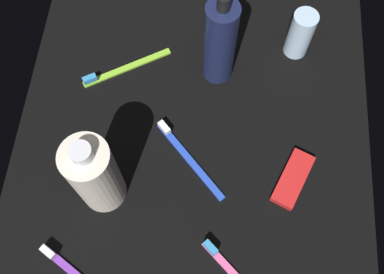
# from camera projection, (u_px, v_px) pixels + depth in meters

# --- Properties ---
(ground_plane) EXTENTS (0.84, 0.64, 0.01)m
(ground_plane) POSITION_uv_depth(u_px,v_px,m) (192.00, 145.00, 0.82)
(ground_plane) COLOR black
(lotion_bottle) EXTENTS (0.06, 0.06, 0.21)m
(lotion_bottle) POSITION_uv_depth(u_px,v_px,m) (220.00, 42.00, 0.79)
(lotion_bottle) COLOR #171E41
(lotion_bottle) RESTS_ON ground_plane
(bodywash_bottle) EXTENTS (0.07, 0.07, 0.20)m
(bodywash_bottle) POSITION_uv_depth(u_px,v_px,m) (95.00, 175.00, 0.70)
(bodywash_bottle) COLOR silver
(bodywash_bottle) RESTS_ON ground_plane
(deodorant_stick) EXTENTS (0.05, 0.05, 0.10)m
(deodorant_stick) POSITION_uv_depth(u_px,v_px,m) (300.00, 34.00, 0.85)
(deodorant_stick) COLOR silver
(deodorant_stick) RESTS_ON ground_plane
(toothbrush_blue) EXTENTS (0.14, 0.13, 0.02)m
(toothbrush_blue) POSITION_uv_depth(u_px,v_px,m) (186.00, 155.00, 0.80)
(toothbrush_blue) COLOR blue
(toothbrush_blue) RESTS_ON ground_plane
(toothbrush_lime) EXTENTS (0.10, 0.16, 0.02)m
(toothbrush_lime) POSITION_uv_depth(u_px,v_px,m) (122.00, 69.00, 0.87)
(toothbrush_lime) COLOR #8CD133
(toothbrush_lime) RESTS_ON ground_plane
(snack_bar_red) EXTENTS (0.11, 0.08, 0.01)m
(snack_bar_red) POSITION_uv_depth(u_px,v_px,m) (293.00, 179.00, 0.78)
(snack_bar_red) COLOR red
(snack_bar_red) RESTS_ON ground_plane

